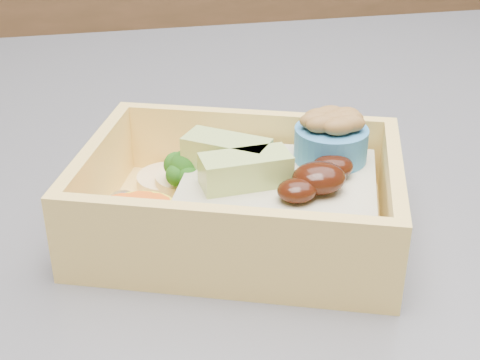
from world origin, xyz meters
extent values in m
cube|color=brown|center=(0.00, 1.20, 0.45)|extent=(3.20, 0.60, 0.90)
cube|color=#343439|center=(0.00, -0.10, 0.90)|extent=(1.24, 0.84, 0.04)
cube|color=#FFD269|center=(-0.13, -0.15, 0.92)|extent=(0.22, 0.19, 0.01)
cube|color=#FFD269|center=(-0.11, -0.09, 0.95)|extent=(0.18, 0.07, 0.05)
cube|color=#FFD269|center=(-0.16, -0.21, 0.95)|extent=(0.18, 0.07, 0.05)
cube|color=#FFD269|center=(-0.05, -0.18, 0.95)|extent=(0.05, 0.11, 0.05)
cube|color=#FFD269|center=(-0.22, -0.11, 0.95)|extent=(0.05, 0.11, 0.05)
cube|color=tan|center=(-0.11, -0.15, 0.94)|extent=(0.14, 0.14, 0.03)
ellipsoid|color=black|center=(-0.09, -0.17, 0.97)|extent=(0.04, 0.04, 0.02)
ellipsoid|color=black|center=(-0.08, -0.16, 0.96)|extent=(0.03, 0.03, 0.01)
ellipsoid|color=black|center=(-0.11, -0.18, 0.96)|extent=(0.03, 0.03, 0.01)
cube|color=#B3CD6B|center=(-0.13, -0.15, 0.97)|extent=(0.05, 0.03, 0.02)
cube|color=#B3CD6B|center=(-0.14, -0.13, 0.97)|extent=(0.06, 0.05, 0.02)
cylinder|color=#74B863|center=(-0.16, -0.12, 0.94)|extent=(0.01, 0.01, 0.02)
sphere|color=#205A14|center=(-0.16, -0.12, 0.96)|extent=(0.02, 0.02, 0.02)
sphere|color=#205A14|center=(-0.15, -0.12, 0.95)|extent=(0.02, 0.02, 0.02)
sphere|color=#205A14|center=(-0.17, -0.11, 0.95)|extent=(0.02, 0.02, 0.02)
sphere|color=#205A14|center=(-0.16, -0.13, 0.95)|extent=(0.01, 0.01, 0.01)
sphere|color=#205A14|center=(-0.17, -0.12, 0.95)|extent=(0.01, 0.01, 0.01)
sphere|color=#205A14|center=(-0.16, -0.11, 0.95)|extent=(0.01, 0.01, 0.01)
cylinder|color=yellow|center=(-0.19, -0.16, 0.94)|extent=(0.05, 0.05, 0.02)
cylinder|color=#FF6115|center=(-0.19, -0.15, 0.95)|extent=(0.02, 0.02, 0.00)
cylinder|color=#FF6115|center=(-0.20, -0.16, 0.95)|extent=(0.02, 0.02, 0.00)
cylinder|color=#FF6115|center=(-0.19, -0.16, 0.96)|extent=(0.02, 0.02, 0.00)
cylinder|color=#DDAF7F|center=(-0.17, -0.09, 0.93)|extent=(0.04, 0.04, 0.01)
cylinder|color=#DDAF7F|center=(-0.16, -0.11, 0.94)|extent=(0.04, 0.04, 0.01)
ellipsoid|color=white|center=(-0.14, -0.10, 0.94)|extent=(0.02, 0.02, 0.02)
ellipsoid|color=white|center=(-0.20, -0.13, 0.94)|extent=(0.02, 0.02, 0.02)
cylinder|color=teal|center=(-0.07, -0.13, 0.97)|extent=(0.05, 0.05, 0.02)
ellipsoid|color=brown|center=(-0.07, -0.13, 0.98)|extent=(0.02, 0.02, 0.01)
ellipsoid|color=brown|center=(-0.06, -0.13, 0.98)|extent=(0.02, 0.02, 0.01)
ellipsoid|color=brown|center=(-0.08, -0.13, 0.98)|extent=(0.02, 0.02, 0.01)
ellipsoid|color=brown|center=(-0.07, -0.14, 0.98)|extent=(0.02, 0.02, 0.01)
ellipsoid|color=brown|center=(-0.08, -0.14, 0.98)|extent=(0.02, 0.02, 0.01)
ellipsoid|color=brown|center=(-0.06, -0.14, 0.98)|extent=(0.02, 0.02, 0.01)
ellipsoid|color=brown|center=(-0.07, -0.12, 0.98)|extent=(0.02, 0.02, 0.01)
ellipsoid|color=brown|center=(-0.06, -0.13, 0.98)|extent=(0.02, 0.02, 0.01)
ellipsoid|color=brown|center=(-0.08, -0.13, 0.98)|extent=(0.02, 0.02, 0.01)
camera|label=1|loc=(-0.21, -0.49, 1.14)|focal=50.00mm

